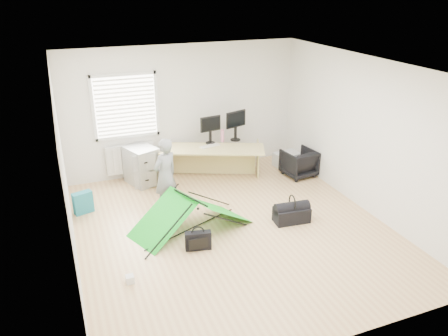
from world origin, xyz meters
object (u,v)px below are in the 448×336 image
object	(u,v)px
thermos	(222,136)
desk	(212,164)
filing_cabinet	(142,165)
monitor_right	(235,130)
office_chair	(299,163)
laptop_bag	(198,241)
kite	(191,214)
duffel_bag	(292,215)
person	(165,176)
storage_crate	(287,159)
monitor_left	(210,134)

from	to	relation	value
thermos	desk	bearing A→B (deg)	-138.46
filing_cabinet	monitor_right	xyz separation A→B (m)	(2.01, -0.13, 0.56)
monitor_right	office_chair	size ratio (longest dim) A/B	0.78
filing_cabinet	laptop_bag	world-z (taller)	filing_cabinet
thermos	kite	bearing A→B (deg)	-123.56
monitor_right	kite	xyz separation A→B (m)	(-1.63, -2.00, -0.66)
desk	laptop_bag	distance (m)	2.57
laptop_bag	duffel_bag	size ratio (longest dim) A/B	0.67
person	storage_crate	world-z (taller)	person
laptop_bag	duffel_bag	bearing A→B (deg)	19.46
laptop_bag	filing_cabinet	bearing A→B (deg)	108.75
monitor_right	duffel_bag	size ratio (longest dim) A/B	0.82
office_chair	storage_crate	world-z (taller)	office_chair
desk	storage_crate	world-z (taller)	desk
desk	kite	xyz separation A→B (m)	(-1.00, -1.72, -0.06)
thermos	laptop_bag	bearing A→B (deg)	-118.35
filing_cabinet	duffel_bag	world-z (taller)	filing_cabinet
office_chair	monitor_right	bearing A→B (deg)	-38.68
storage_crate	laptop_bag	size ratio (longest dim) A/B	1.37
monitor_left	storage_crate	distance (m)	1.93
kite	storage_crate	distance (m)	3.38
monitor_left	kite	world-z (taller)	monitor_left
office_chair	laptop_bag	size ratio (longest dim) A/B	1.58
desk	filing_cabinet	distance (m)	1.45
thermos	kite	xyz separation A→B (m)	(-1.34, -2.02, -0.55)
monitor_left	laptop_bag	world-z (taller)	monitor_left
monitor_right	desk	bearing A→B (deg)	-173.61
monitor_right	office_chair	bearing A→B (deg)	-49.35
filing_cabinet	thermos	size ratio (longest dim) A/B	2.94
person	laptop_bag	world-z (taller)	person
monitor_right	person	distance (m)	2.24
monitor_right	kite	size ratio (longest dim) A/B	0.26
thermos	kite	world-z (taller)	thermos
desk	monitor_left	xyz separation A→B (m)	(0.06, 0.28, 0.57)
office_chair	duffel_bag	distance (m)	2.01
filing_cabinet	storage_crate	world-z (taller)	filing_cabinet
filing_cabinet	office_chair	distance (m)	3.29
monitor_right	duffel_bag	xyz separation A→B (m)	(0.06, -2.38, -0.82)
kite	desk	bearing A→B (deg)	36.91
person	duffel_bag	xyz separation A→B (m)	(1.91, -1.14, -0.56)
thermos	duffel_bag	xyz separation A→B (m)	(0.35, -2.40, -0.72)
storage_crate	laptop_bag	xyz separation A→B (m)	(-2.90, -2.45, -0.00)
filing_cabinet	monitor_right	world-z (taller)	monitor_right
laptop_bag	person	bearing A→B (deg)	108.33
storage_crate	filing_cabinet	bearing A→B (deg)	174.79
desk	person	xyz separation A→B (m)	(-1.22, -0.96, 0.34)
monitor_left	filing_cabinet	bearing A→B (deg)	166.45
office_chair	person	distance (m)	3.09
monitor_right	person	world-z (taller)	person
desk	person	distance (m)	1.59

